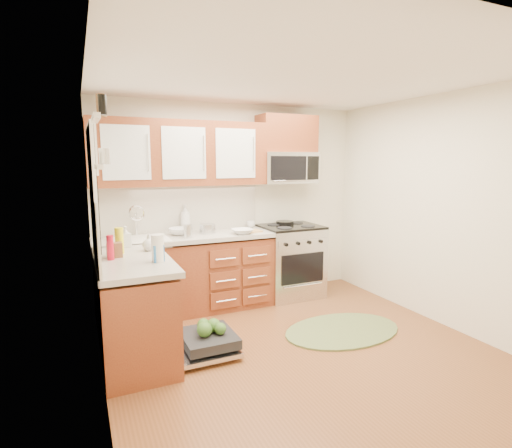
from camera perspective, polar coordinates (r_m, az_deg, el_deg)
name	(u,v)px	position (r m, az deg, el deg)	size (l,w,h in m)	color
floor	(300,350)	(4.03, 6.32, -17.40)	(3.50, 3.50, 0.00)	brown
ceiling	(305,77)	(3.68, 7.03, 20.10)	(3.50, 3.50, 0.00)	white
wall_back	(233,203)	(5.22, -3.24, 3.06)	(3.50, 0.04, 2.50)	silver
wall_front	(478,266)	(2.35, 29.10, -5.30)	(3.50, 0.04, 2.50)	silver
wall_left	(96,235)	(3.14, -21.92, -1.48)	(0.04, 3.50, 2.50)	silver
wall_right	(442,211)	(4.78, 24.99, 1.70)	(0.04, 3.50, 2.50)	silver
base_cabinet_back	(186,276)	(4.88, -9.91, -7.36)	(2.05, 0.60, 0.85)	maroon
base_cabinet_left	(134,312)	(3.89, -17.03, -11.91)	(0.60, 1.25, 0.85)	maroon
countertop_back	(186,237)	(4.76, -10.03, -1.90)	(2.07, 0.64, 0.05)	#A59E97
countertop_left	(133,261)	(3.75, -17.21, -5.09)	(0.64, 1.27, 0.05)	#A59E97
backsplash_back	(179,209)	(5.00, -10.96, 2.19)	(2.05, 0.02, 0.57)	#BBB7A8
backsplash_left	(95,229)	(3.67, -22.01, -0.70)	(0.02, 1.25, 0.57)	#BBB7A8
upper_cabinets	(180,153)	(4.81, -10.75, 9.88)	(2.05, 0.35, 0.75)	maroon
cabinet_over_mw	(287,134)	(5.33, 4.39, 12.70)	(0.76, 0.35, 0.47)	maroon
range	(290,261)	(5.35, 4.92, -5.25)	(0.76, 0.64, 0.95)	silver
microwave	(287,168)	(5.29, 4.46, 8.01)	(0.76, 0.38, 0.40)	silver
sink	(140,250)	(4.66, -16.21, -3.60)	(0.62, 0.50, 0.26)	white
dishwasher	(204,343)	(3.92, -7.41, -16.57)	(0.70, 0.60, 0.20)	silver
window	(93,190)	(3.61, -22.30, 4.57)	(0.03, 1.05, 1.05)	white
window_blind	(93,149)	(3.60, -22.22, 9.83)	(0.02, 0.96, 0.40)	white
shelf_upper	(96,118)	(2.76, -21.94, 13.85)	(0.04, 0.40, 0.03)	white
shelf_lower	(99,167)	(2.75, -21.58, 7.63)	(0.04, 0.40, 0.03)	white
rug	(342,330)	(4.47, 12.24, -14.62)	(1.30, 0.85, 0.02)	olive
skillet	(285,223)	(5.34, 4.14, 0.18)	(0.24, 0.24, 0.04)	black
stock_pot	(207,229)	(4.83, -6.95, -0.67)	(0.19, 0.19, 0.12)	silver
cutting_board	(250,231)	(4.89, -0.79, -1.06)	(0.26, 0.17, 0.02)	tan
canister	(188,231)	(4.58, -9.69, -1.01)	(0.10, 0.10, 0.15)	silver
paper_towel_roll	(158,248)	(3.55, -13.86, -3.36)	(0.11, 0.11, 0.24)	white
mustard_bottle	(119,241)	(3.94, -18.94, -2.28)	(0.08, 0.08, 0.25)	yellow
red_bottle	(110,248)	(3.73, -20.10, -3.19)	(0.06, 0.06, 0.22)	red
wooden_box	(114,250)	(3.83, -19.57, -3.52)	(0.13, 0.09, 0.13)	brown
blue_carton	(158,253)	(3.54, -13.79, -4.11)	(0.09, 0.06, 0.15)	blue
bowl_a	(242,231)	(4.77, -1.97, -1.07)	(0.25, 0.25, 0.06)	#999999
bowl_b	(180,231)	(4.79, -10.84, -1.05)	(0.26, 0.26, 0.08)	#999999
cup	(251,224)	(5.24, -0.77, -0.02)	(0.11, 0.11, 0.09)	#999999
soap_bottle_a	(185,218)	(4.97, -10.07, 0.82)	(0.13, 0.13, 0.34)	#999999
soap_bottle_b	(126,237)	(4.24, -18.12, -1.72)	(0.10, 0.10, 0.21)	#999999
soap_bottle_c	(149,242)	(4.01, -15.06, -2.55)	(0.13, 0.13, 0.16)	#999999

